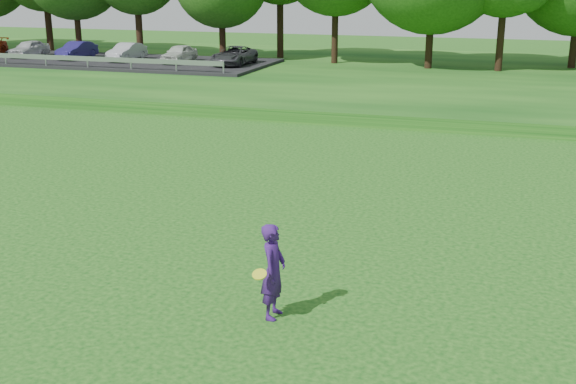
% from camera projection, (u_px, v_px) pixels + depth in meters
% --- Properties ---
extents(ground, '(140.00, 140.00, 0.00)m').
position_uv_depth(ground, '(267.00, 327.00, 13.64)').
color(ground, '#0B3D0F').
rests_on(ground, ground).
extents(berm, '(130.00, 30.00, 0.60)m').
position_uv_depth(berm, '(451.00, 79.00, 44.55)').
color(berm, '#0B3D0F').
rests_on(berm, ground).
extents(walking_path, '(130.00, 1.60, 0.04)m').
position_uv_depth(walking_path, '(418.00, 126.00, 31.87)').
color(walking_path, gray).
rests_on(walking_path, ground).
extents(parking_lot, '(24.00, 9.00, 1.38)m').
position_uv_depth(parking_lot, '(103.00, 56.00, 50.27)').
color(parking_lot, black).
rests_on(parking_lot, berm).
extents(woman, '(0.48, 0.97, 1.90)m').
position_uv_depth(woman, '(273.00, 271.00, 13.79)').
color(woman, '#3A1767').
rests_on(woman, ground).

